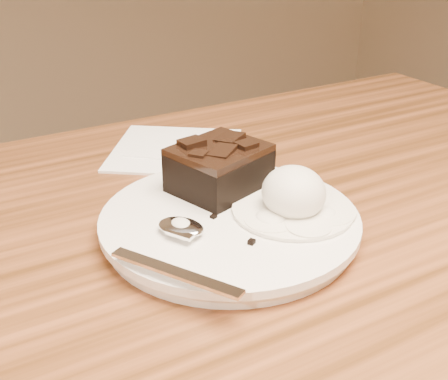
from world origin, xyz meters
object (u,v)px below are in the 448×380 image
brownie (219,171)px  spoon (181,229)px  napkin (175,148)px  ice_cream_scoop (294,192)px  plate (230,224)px

brownie → spoon: 0.09m
spoon → napkin: size_ratio=1.13×
spoon → napkin: (0.10, 0.21, -0.02)m
ice_cream_scoop → napkin: 0.23m
plate → napkin: plate is taller
plate → napkin: 0.21m
brownie → napkin: bearing=80.5°
ice_cream_scoop → napkin: ice_cream_scoop is taller
plate → spoon: spoon is taller
plate → ice_cream_scoop: ice_cream_scoop is taller
brownie → spoon: bearing=-140.4°
ice_cream_scoop → spoon: (-0.10, 0.02, -0.01)m
plate → ice_cream_scoop: size_ratio=3.88×
spoon → brownie: bearing=10.0°
brownie → ice_cream_scoop: bearing=-65.1°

